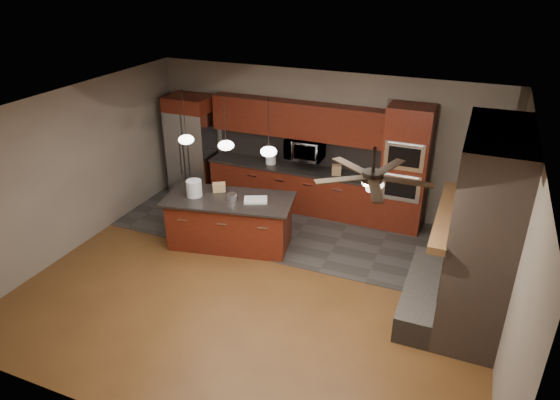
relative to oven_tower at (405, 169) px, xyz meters
The scene contains 22 objects.
ground 3.40m from the oven_tower, 122.27° to the right, with size 7.00×7.00×0.00m, color brown.
ceiling 3.57m from the oven_tower, 122.27° to the right, with size 7.00×6.00×0.02m, color white.
back_wall 1.74m from the oven_tower, 169.75° to the left, with size 7.00×0.02×2.80m, color gray.
right_wall 3.25m from the oven_tower, 56.24° to the right, with size 0.02×6.00×2.80m, color gray.
left_wall 5.86m from the oven_tower, 152.62° to the right, with size 0.02×6.00×2.80m, color gray.
slate_tile_patch 2.26m from the oven_tower, 152.30° to the right, with size 7.00×2.40×0.01m, color #383632.
fireplace_column 2.66m from the oven_tower, 59.73° to the right, with size 1.30×2.10×2.80m.
back_cabinetry 2.20m from the oven_tower, behind, with size 3.59×0.64×2.20m.
oven_tower is the anchor object (origin of this frame).
microwave 1.98m from the oven_tower, behind, with size 0.73×0.41×0.50m, color silver.
refrigerator 4.48m from the oven_tower, behind, with size 0.92×0.75×2.14m.
kitchen_island 3.33m from the oven_tower, 145.81° to the right, with size 2.39×1.43×0.92m.
white_bucket 3.83m from the oven_tower, 149.17° to the right, with size 0.27×0.27×0.29m, color silver.
paint_can 3.21m from the oven_tower, 144.42° to the right, with size 0.18×0.18×0.12m, color #B9B8BE.
paint_tray 2.83m from the oven_tower, 141.87° to the right, with size 0.39×0.28×0.04m, color silver.
cardboard_box 3.41m from the oven_tower, 151.66° to the right, with size 0.22×0.16×0.14m, color tan.
counter_bucket 2.69m from the oven_tower, behind, with size 0.21×0.21×0.24m, color white.
counter_box 1.30m from the oven_tower, behind, with size 0.18×0.14×0.20m, color #A37A54.
pendant_left 3.97m from the oven_tower, 149.26° to the right, with size 0.26×0.26×0.92m.
pendant_center 3.37m from the oven_tower, 142.53° to the right, with size 0.26×0.26×0.92m.
pendant_right 2.83m from the oven_tower, 132.87° to the right, with size 0.26×0.26×0.92m.
ceiling_fan 3.72m from the oven_tower, 88.36° to the right, with size 1.27×1.33×0.41m.
Camera 1 is at (2.82, -6.01, 4.68)m, focal length 32.00 mm.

